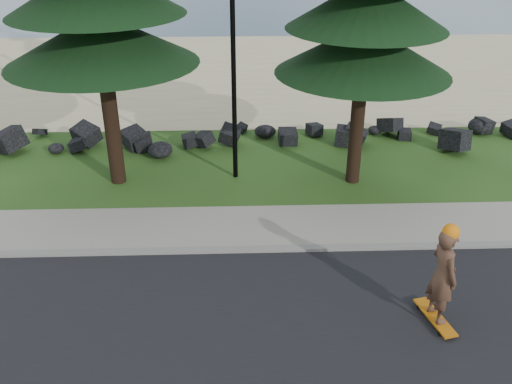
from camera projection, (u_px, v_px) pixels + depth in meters
ground at (236, 232)px, 14.54m from camera, size 160.00×160.00×0.00m
road at (237, 360)px, 10.56m from camera, size 160.00×7.00×0.02m
kerb at (236, 250)px, 13.72m from camera, size 160.00×0.20×0.10m
sidewalk at (236, 227)px, 14.69m from camera, size 160.00×2.00×0.08m
beach_sand at (235, 72)px, 27.34m from camera, size 160.00×15.00×0.01m
seawall_boulders at (235, 145)px, 19.48m from camera, size 60.00×2.40×1.10m
lamp_post at (233, 40)px, 15.42m from camera, size 0.25×0.14×8.14m
skateboarder at (443, 276)px, 10.98m from camera, size 0.65×1.26×2.27m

